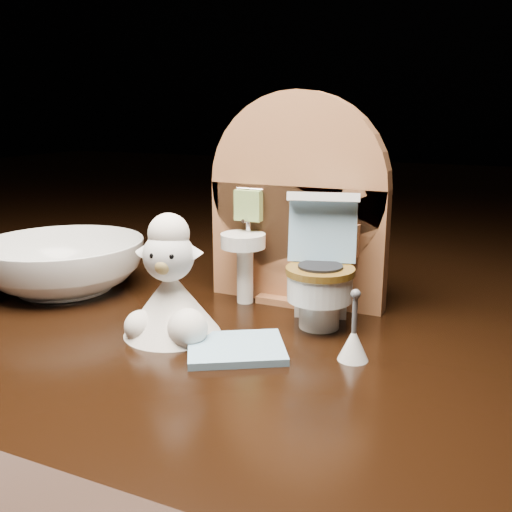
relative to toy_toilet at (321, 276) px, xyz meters
The scene contains 6 objects.
backdrop_panel 0.06m from the toy_toilet, 132.64° to the left, with size 0.13×0.05×0.15m.
toy_toilet is the anchor object (origin of this frame).
bath_mat 0.08m from the toy_toilet, 113.85° to the right, with size 0.06×0.05×0.00m, color #84B1CE.
toilet_brush 0.06m from the toy_toilet, 53.55° to the right, with size 0.02×0.02×0.04m.
plush_lamb 0.10m from the toy_toilet, 143.29° to the right, with size 0.06×0.06×0.08m.
ceramic_bowl 0.21m from the toy_toilet, behind, with size 0.12×0.12×0.04m, color white.
Camera 1 is at (0.14, -0.31, 0.14)m, focal length 40.00 mm.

